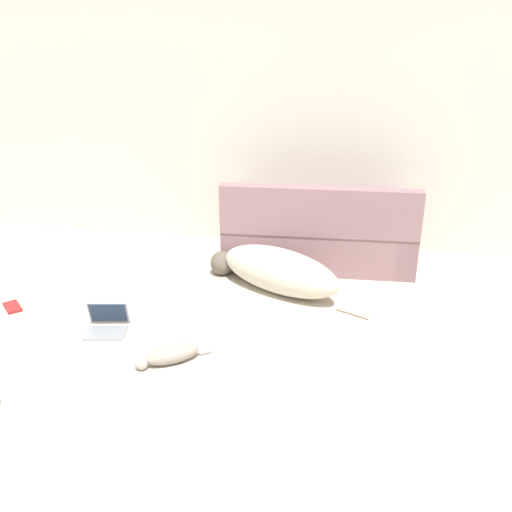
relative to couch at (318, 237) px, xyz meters
The scene contains 7 objects.
ground_plane 3.26m from the couch, 102.20° to the right, with size 20.00×20.00×0.00m, color #BCB29E.
wall_back 1.36m from the couch, 141.19° to the left, with size 6.66×0.06×2.64m.
couch is the anchor object (origin of this frame).
dog 0.76m from the couch, 115.63° to the right, with size 1.56×0.87×0.41m.
cat 2.18m from the couch, 114.96° to the right, with size 0.51×0.37×0.14m.
laptop_open 2.24m from the couch, 134.19° to the right, with size 0.36×0.33×0.22m.
book_red 2.88m from the couch, 150.63° to the right, with size 0.23×0.23×0.02m.
Camera 1 is at (0.97, -2.13, 2.31)m, focal length 40.00 mm.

